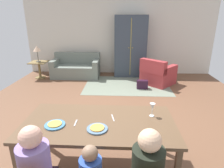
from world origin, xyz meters
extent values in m
cube|color=brown|center=(0.00, 0.41, -0.01)|extent=(6.79, 6.03, 0.02)
cube|color=beige|center=(0.00, 3.48, 1.35)|extent=(6.79, 0.10, 2.70)
cube|color=brown|center=(-0.18, -1.54, 0.74)|extent=(1.93, 0.98, 0.04)
cube|color=brown|center=(-1.08, -1.11, 0.36)|extent=(0.06, 0.06, 0.72)
cube|color=brown|center=(0.73, -1.11, 0.36)|extent=(0.06, 0.06, 0.72)
cylinder|color=teal|center=(-0.71, -1.66, 0.77)|extent=(0.25, 0.25, 0.02)
cylinder|color=gold|center=(-0.71, -1.66, 0.78)|extent=(0.17, 0.17, 0.01)
cylinder|color=slate|center=(-0.18, -1.72, 0.77)|extent=(0.25, 0.25, 0.02)
cylinder|color=gold|center=(-0.18, -1.72, 0.78)|extent=(0.17, 0.17, 0.01)
cylinder|color=silver|center=(0.52, -1.36, 0.76)|extent=(0.06, 0.06, 0.01)
cylinder|color=silver|center=(0.52, -1.36, 0.81)|extent=(0.01, 0.01, 0.09)
cone|color=silver|center=(0.52, -1.36, 0.90)|extent=(0.07, 0.07, 0.09)
cube|color=silver|center=(-0.47, -1.59, 0.76)|extent=(0.02, 0.15, 0.01)
cube|color=silver|center=(-0.01, -1.44, 0.76)|extent=(0.05, 0.17, 0.01)
cylinder|color=#8E76BE|center=(-0.71, -2.25, 0.68)|extent=(0.30, 0.30, 0.46)
sphere|color=#F1B096|center=(-0.71, -2.25, 1.00)|extent=(0.21, 0.21, 0.21)
sphere|color=#95735A|center=(-0.18, -2.25, 0.85)|extent=(0.15, 0.15, 0.15)
sphere|color=beige|center=(0.35, -2.25, 1.00)|extent=(0.21, 0.21, 0.21)
cube|color=slate|center=(0.28, 2.01, 0.00)|extent=(2.60, 1.80, 0.01)
cube|color=slate|center=(-1.51, 2.81, 0.21)|extent=(1.64, 0.84, 0.42)
cube|color=slate|center=(-1.51, 3.15, 0.62)|extent=(1.64, 0.20, 0.40)
cube|color=slate|center=(-2.24, 2.81, 0.52)|extent=(0.18, 0.84, 0.20)
cube|color=slate|center=(-0.78, 2.81, 0.52)|extent=(0.18, 0.84, 0.20)
cube|color=#9E3235|center=(1.28, 2.21, 0.21)|extent=(1.19, 1.19, 0.42)
cube|color=#9E3235|center=(1.05, 1.96, 0.62)|extent=(0.76, 0.72, 0.40)
cube|color=#9E3235|center=(1.52, 1.98, 0.52)|extent=(0.70, 0.74, 0.20)
cube|color=#9E3235|center=(1.03, 2.43, 0.52)|extent=(0.70, 0.74, 0.20)
cube|color=#333D49|center=(0.40, 3.09, 1.05)|extent=(1.10, 0.56, 2.10)
cube|color=gold|center=(0.40, 2.81, 1.05)|extent=(0.02, 0.01, 1.89)
sphere|color=gold|center=(0.34, 2.80, 1.05)|extent=(0.04, 0.04, 0.04)
sphere|color=gold|center=(0.46, 2.80, 1.05)|extent=(0.04, 0.04, 0.04)
cube|color=olive|center=(-2.74, 2.61, 0.56)|extent=(0.56, 0.56, 0.03)
cylinder|color=olive|center=(-2.74, 2.61, 0.27)|extent=(0.08, 0.08, 0.55)
cylinder|color=olive|center=(-2.74, 2.61, 0.01)|extent=(0.36, 0.36, 0.03)
cylinder|color=#524E43|center=(-2.74, 2.61, 0.59)|extent=(0.16, 0.16, 0.02)
cylinder|color=#524E43|center=(-2.74, 2.61, 0.77)|extent=(0.02, 0.02, 0.34)
cone|color=tan|center=(-2.74, 2.61, 1.03)|extent=(0.26, 0.26, 0.18)
cube|color=#2B1427|center=(0.73, 1.71, 0.13)|extent=(0.32, 0.16, 0.26)
camera|label=1|loc=(0.09, -3.66, 2.02)|focal=30.51mm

